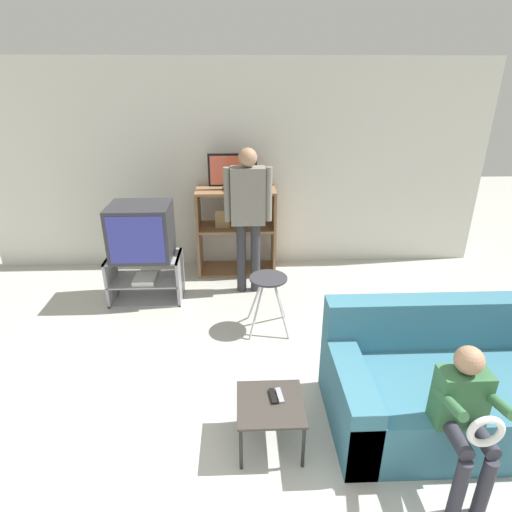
{
  "coord_description": "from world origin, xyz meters",
  "views": [
    {
      "loc": [
        0.03,
        -1.26,
        2.46
      ],
      "look_at": [
        0.17,
        2.28,
        0.9
      ],
      "focal_mm": 30.0,
      "sensor_mm": 36.0,
      "label": 1
    }
  ],
  "objects_px": {
    "folding_stool": "(268,286)",
    "snack_table": "(270,407)",
    "person_seated_child": "(466,412)",
    "television_flat": "(233,173)",
    "person_standing_adult": "(248,208)",
    "tv_stand": "(146,278)",
    "media_shelf": "(236,230)",
    "remote_control_black": "(273,396)",
    "couch": "(458,387)",
    "remote_control_white": "(280,396)",
    "television_main": "(141,231)"
  },
  "relations": [
    {
      "from": "tv_stand",
      "to": "media_shelf",
      "type": "relative_size",
      "value": 0.74
    },
    {
      "from": "remote_control_black",
      "to": "person_seated_child",
      "type": "bearing_deg",
      "value": -27.19
    },
    {
      "from": "television_flat",
      "to": "remote_control_black",
      "type": "distance_m",
      "value": 2.98
    },
    {
      "from": "tv_stand",
      "to": "couch",
      "type": "xyz_separation_m",
      "value": [
        2.68,
        -1.97,
        0.03
      ]
    },
    {
      "from": "media_shelf",
      "to": "remote_control_black",
      "type": "xyz_separation_m",
      "value": [
        0.25,
        -2.83,
        -0.18
      ]
    },
    {
      "from": "snack_table",
      "to": "folding_stool",
      "type": "bearing_deg",
      "value": 86.74
    },
    {
      "from": "snack_table",
      "to": "couch",
      "type": "relative_size",
      "value": 0.24
    },
    {
      "from": "media_shelf",
      "to": "remote_control_white",
      "type": "relative_size",
      "value": 7.64
    },
    {
      "from": "person_seated_child",
      "to": "folding_stool",
      "type": "bearing_deg",
      "value": 119.45
    },
    {
      "from": "person_seated_child",
      "to": "remote_control_black",
      "type": "bearing_deg",
      "value": 159.13
    },
    {
      "from": "television_main",
      "to": "television_flat",
      "type": "distance_m",
      "value": 1.32
    },
    {
      "from": "tv_stand",
      "to": "person_seated_child",
      "type": "height_order",
      "value": "person_seated_child"
    },
    {
      "from": "television_main",
      "to": "person_standing_adult",
      "type": "bearing_deg",
      "value": 7.5
    },
    {
      "from": "snack_table",
      "to": "person_seated_child",
      "type": "xyz_separation_m",
      "value": [
        1.13,
        -0.37,
        0.27
      ]
    },
    {
      "from": "television_flat",
      "to": "person_seated_child",
      "type": "height_order",
      "value": "television_flat"
    },
    {
      "from": "television_main",
      "to": "snack_table",
      "type": "relative_size",
      "value": 1.43
    },
    {
      "from": "media_shelf",
      "to": "television_flat",
      "type": "height_order",
      "value": "television_flat"
    },
    {
      "from": "television_main",
      "to": "person_standing_adult",
      "type": "height_order",
      "value": "person_standing_adult"
    },
    {
      "from": "television_flat",
      "to": "person_standing_adult",
      "type": "height_order",
      "value": "person_standing_adult"
    },
    {
      "from": "folding_stool",
      "to": "remote_control_white",
      "type": "xyz_separation_m",
      "value": [
        -0.02,
        -1.42,
        -0.11
      ]
    },
    {
      "from": "tv_stand",
      "to": "television_flat",
      "type": "xyz_separation_m",
      "value": [
        1.01,
        0.71,
        1.04
      ]
    },
    {
      "from": "person_standing_adult",
      "to": "remote_control_black",
      "type": "bearing_deg",
      "value": -87.14
    },
    {
      "from": "media_shelf",
      "to": "remote_control_black",
      "type": "height_order",
      "value": "media_shelf"
    },
    {
      "from": "media_shelf",
      "to": "remote_control_white",
      "type": "bearing_deg",
      "value": -83.91
    },
    {
      "from": "television_flat",
      "to": "person_seated_child",
      "type": "distance_m",
      "value": 3.6
    },
    {
      "from": "television_flat",
      "to": "remote_control_white",
      "type": "bearing_deg",
      "value": -83.25
    },
    {
      "from": "folding_stool",
      "to": "person_seated_child",
      "type": "xyz_separation_m",
      "value": [
        1.04,
        -1.85,
        0.11
      ]
    },
    {
      "from": "media_shelf",
      "to": "person_seated_child",
      "type": "xyz_separation_m",
      "value": [
        1.36,
        -3.25,
        0.03
      ]
    },
    {
      "from": "person_standing_adult",
      "to": "tv_stand",
      "type": "bearing_deg",
      "value": -172.74
    },
    {
      "from": "media_shelf",
      "to": "person_seated_child",
      "type": "distance_m",
      "value": 3.52
    },
    {
      "from": "television_main",
      "to": "couch",
      "type": "xyz_separation_m",
      "value": [
        2.67,
        -1.97,
        -0.54
      ]
    },
    {
      "from": "remote_control_black",
      "to": "remote_control_white",
      "type": "distance_m",
      "value": 0.05
    },
    {
      "from": "folding_stool",
      "to": "snack_table",
      "type": "xyz_separation_m",
      "value": [
        -0.08,
        -1.48,
        -0.16
      ]
    },
    {
      "from": "couch",
      "to": "tv_stand",
      "type": "bearing_deg",
      "value": 143.64
    },
    {
      "from": "tv_stand",
      "to": "television_flat",
      "type": "relative_size",
      "value": 1.38
    },
    {
      "from": "television_main",
      "to": "remote_control_black",
      "type": "distance_m",
      "value": 2.51
    },
    {
      "from": "folding_stool",
      "to": "couch",
      "type": "xyz_separation_m",
      "value": [
        1.33,
        -1.29,
        -0.2
      ]
    },
    {
      "from": "television_main",
      "to": "person_standing_adult",
      "type": "relative_size",
      "value": 0.39
    },
    {
      "from": "media_shelf",
      "to": "person_seated_child",
      "type": "bearing_deg",
      "value": -67.29
    },
    {
      "from": "folding_stool",
      "to": "couch",
      "type": "bearing_deg",
      "value": -44.12
    },
    {
      "from": "tv_stand",
      "to": "remote_control_black",
      "type": "xyz_separation_m",
      "value": [
        1.29,
        -2.11,
        0.12
      ]
    },
    {
      "from": "couch",
      "to": "media_shelf",
      "type": "bearing_deg",
      "value": 121.44
    },
    {
      "from": "television_main",
      "to": "remote_control_white",
      "type": "xyz_separation_m",
      "value": [
        1.33,
        -2.1,
        -0.45
      ]
    },
    {
      "from": "tv_stand",
      "to": "remote_control_black",
      "type": "relative_size",
      "value": 5.64
    },
    {
      "from": "snack_table",
      "to": "couch",
      "type": "bearing_deg",
      "value": 7.73
    },
    {
      "from": "snack_table",
      "to": "remote_control_black",
      "type": "xyz_separation_m",
      "value": [
        0.02,
        0.05,
        0.05
      ]
    },
    {
      "from": "media_shelf",
      "to": "snack_table",
      "type": "relative_size",
      "value": 2.4
    },
    {
      "from": "folding_stool",
      "to": "snack_table",
      "type": "bearing_deg",
      "value": -93.26
    },
    {
      "from": "folding_stool",
      "to": "remote_control_black",
      "type": "height_order",
      "value": "folding_stool"
    },
    {
      "from": "television_main",
      "to": "couch",
      "type": "relative_size",
      "value": 0.34
    }
  ]
}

